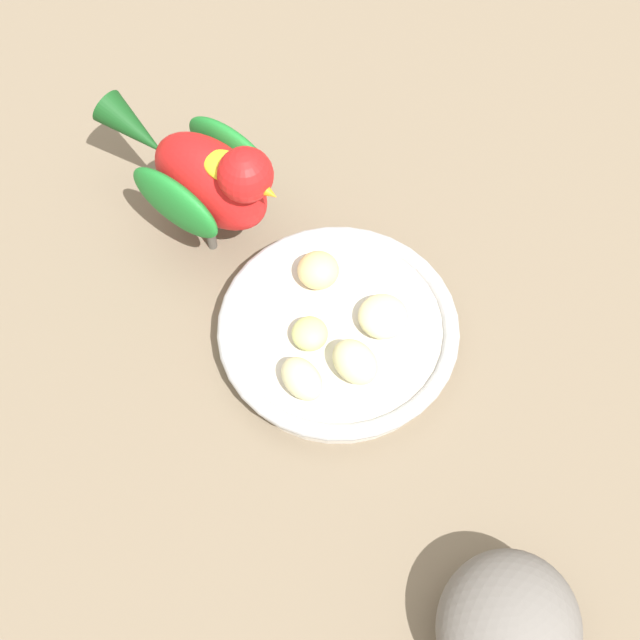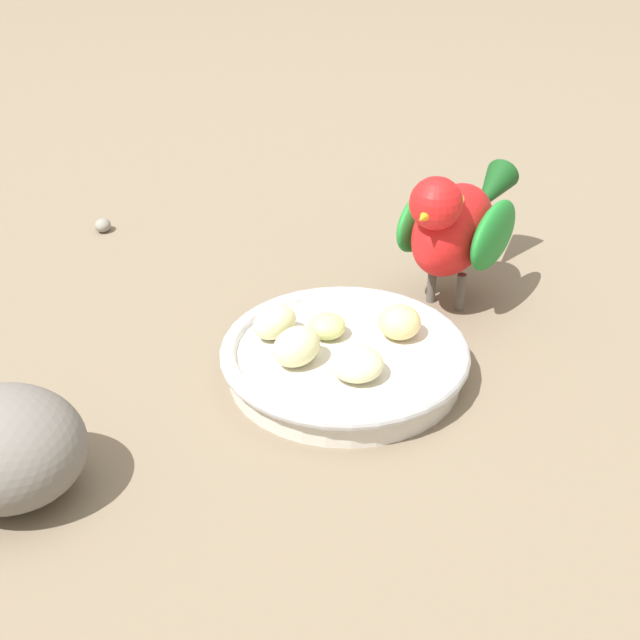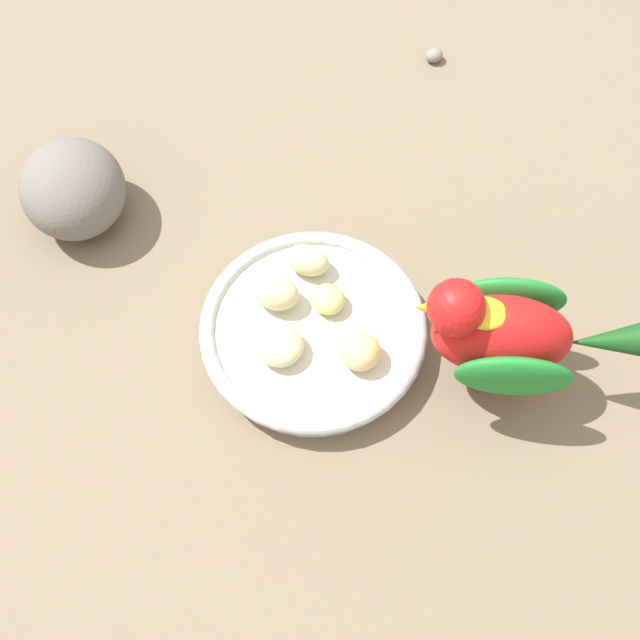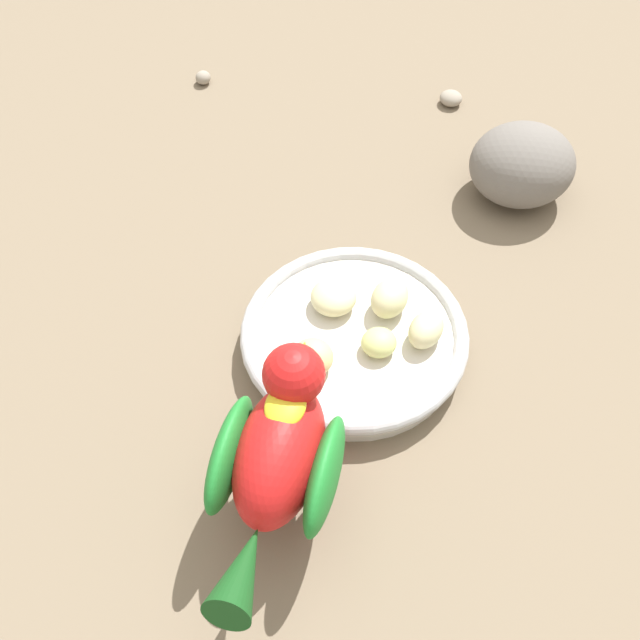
{
  "view_description": "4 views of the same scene",
  "coord_description": "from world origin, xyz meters",
  "px_view_note": "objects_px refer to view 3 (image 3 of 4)",
  "views": [
    {
      "loc": [
        0.28,
        0.16,
        0.64
      ],
      "look_at": [
        -0.01,
        0.01,
        0.06
      ],
      "focal_mm": 50.46,
      "sensor_mm": 36.0,
      "label": 1
    },
    {
      "loc": [
        -0.22,
        0.56,
        0.39
      ],
      "look_at": [
        -0.02,
        0.04,
        0.06
      ],
      "focal_mm": 50.48,
      "sensor_mm": 36.0,
      "label": 2
    },
    {
      "loc": [
        -0.32,
        0.04,
        0.6
      ],
      "look_at": [
        -0.04,
        0.01,
        0.06
      ],
      "focal_mm": 43.39,
      "sensor_mm": 36.0,
      "label": 3
    },
    {
      "loc": [
        -0.03,
        -0.36,
        0.54
      ],
      "look_at": [
        -0.06,
        0.01,
        0.05
      ],
      "focal_mm": 43.22,
      "sensor_mm": 36.0,
      "label": 4
    }
  ],
  "objects_px": {
    "apple_piece_2": "(308,260)",
    "parrot": "(507,333)",
    "apple_piece_0": "(280,345)",
    "apple_piece_1": "(276,295)",
    "pebble_0": "(434,55)",
    "apple_piece_3": "(329,299)",
    "apple_piece_4": "(360,351)",
    "rock_large": "(73,189)",
    "feeding_bowl": "(313,331)"
  },
  "relations": [
    {
      "from": "apple_piece_2",
      "to": "apple_piece_3",
      "type": "xyz_separation_m",
      "value": [
        -0.04,
        -0.01,
        -0.0
      ]
    },
    {
      "from": "apple_piece_1",
      "to": "rock_large",
      "type": "xyz_separation_m",
      "value": [
        0.13,
        0.17,
        0.0
      ]
    },
    {
      "from": "apple_piece_3",
      "to": "apple_piece_4",
      "type": "relative_size",
      "value": 0.87
    },
    {
      "from": "apple_piece_4",
      "to": "parrot",
      "type": "xyz_separation_m",
      "value": [
        -0.01,
        -0.11,
        0.04
      ]
    },
    {
      "from": "feeding_bowl",
      "to": "apple_piece_4",
      "type": "height_order",
      "value": "apple_piece_4"
    },
    {
      "from": "apple_piece_1",
      "to": "parrot",
      "type": "xyz_separation_m",
      "value": [
        -0.07,
        -0.17,
        0.04
      ]
    },
    {
      "from": "apple_piece_3",
      "to": "pebble_0",
      "type": "distance_m",
      "value": 0.33
    },
    {
      "from": "apple_piece_4",
      "to": "pebble_0",
      "type": "distance_m",
      "value": 0.37
    },
    {
      "from": "apple_piece_4",
      "to": "parrot",
      "type": "bearing_deg",
      "value": -97.73
    },
    {
      "from": "apple_piece_3",
      "to": "apple_piece_1",
      "type": "bearing_deg",
      "value": 83.01
    },
    {
      "from": "apple_piece_1",
      "to": "rock_large",
      "type": "relative_size",
      "value": 0.39
    },
    {
      "from": "apple_piece_1",
      "to": "apple_piece_2",
      "type": "distance_m",
      "value": 0.04
    },
    {
      "from": "pebble_0",
      "to": "apple_piece_3",
      "type": "bearing_deg",
      "value": 154.43
    },
    {
      "from": "apple_piece_1",
      "to": "apple_piece_3",
      "type": "xyz_separation_m",
      "value": [
        -0.01,
        -0.04,
        -0.0
      ]
    },
    {
      "from": "apple_piece_1",
      "to": "apple_piece_4",
      "type": "distance_m",
      "value": 0.09
    },
    {
      "from": "feeding_bowl",
      "to": "apple_piece_4",
      "type": "distance_m",
      "value": 0.05
    },
    {
      "from": "apple_piece_0",
      "to": "apple_piece_3",
      "type": "height_order",
      "value": "apple_piece_0"
    },
    {
      "from": "apple_piece_4",
      "to": "apple_piece_3",
      "type": "bearing_deg",
      "value": 20.29
    },
    {
      "from": "apple_piece_0",
      "to": "apple_piece_1",
      "type": "height_order",
      "value": "apple_piece_1"
    },
    {
      "from": "apple_piece_3",
      "to": "rock_large",
      "type": "relative_size",
      "value": 0.29
    },
    {
      "from": "apple_piece_2",
      "to": "apple_piece_4",
      "type": "distance_m",
      "value": 0.1
    },
    {
      "from": "apple_piece_3",
      "to": "rock_large",
      "type": "distance_m",
      "value": 0.26
    },
    {
      "from": "apple_piece_4",
      "to": "apple_piece_1",
      "type": "bearing_deg",
      "value": 47.66
    },
    {
      "from": "apple_piece_1",
      "to": "pebble_0",
      "type": "bearing_deg",
      "value": -32.52
    },
    {
      "from": "apple_piece_0",
      "to": "apple_piece_2",
      "type": "bearing_deg",
      "value": -20.96
    },
    {
      "from": "apple_piece_4",
      "to": "apple_piece_2",
      "type": "bearing_deg",
      "value": 20.75
    },
    {
      "from": "feeding_bowl",
      "to": "rock_large",
      "type": "height_order",
      "value": "rock_large"
    },
    {
      "from": "apple_piece_4",
      "to": "pebble_0",
      "type": "height_order",
      "value": "apple_piece_4"
    },
    {
      "from": "pebble_0",
      "to": "parrot",
      "type": "bearing_deg",
      "value": 177.63
    },
    {
      "from": "apple_piece_4",
      "to": "rock_large",
      "type": "distance_m",
      "value": 0.3
    },
    {
      "from": "apple_piece_0",
      "to": "apple_piece_4",
      "type": "relative_size",
      "value": 1.17
    },
    {
      "from": "pebble_0",
      "to": "apple_piece_4",
      "type": "bearing_deg",
      "value": 160.62
    },
    {
      "from": "apple_piece_0",
      "to": "apple_piece_4",
      "type": "distance_m",
      "value": 0.07
    },
    {
      "from": "apple_piece_0",
      "to": "apple_piece_1",
      "type": "bearing_deg",
      "value": -0.76
    },
    {
      "from": "feeding_bowl",
      "to": "pebble_0",
      "type": "relative_size",
      "value": 10.33
    },
    {
      "from": "feeding_bowl",
      "to": "apple_piece_2",
      "type": "distance_m",
      "value": 0.06
    },
    {
      "from": "apple_piece_4",
      "to": "rock_large",
      "type": "bearing_deg",
      "value": 52.03
    },
    {
      "from": "apple_piece_0",
      "to": "rock_large",
      "type": "relative_size",
      "value": 0.38
    },
    {
      "from": "apple_piece_0",
      "to": "feeding_bowl",
      "type": "bearing_deg",
      "value": -56.14
    },
    {
      "from": "feeding_bowl",
      "to": "apple_piece_2",
      "type": "relative_size",
      "value": 5.0
    },
    {
      "from": "feeding_bowl",
      "to": "pebble_0",
      "type": "height_order",
      "value": "feeding_bowl"
    },
    {
      "from": "feeding_bowl",
      "to": "apple_piece_4",
      "type": "relative_size",
      "value": 5.69
    },
    {
      "from": "apple_piece_0",
      "to": "apple_piece_4",
      "type": "bearing_deg",
      "value": -101.34
    },
    {
      "from": "apple_piece_4",
      "to": "pebble_0",
      "type": "relative_size",
      "value": 1.82
    },
    {
      "from": "apple_piece_2",
      "to": "parrot",
      "type": "xyz_separation_m",
      "value": [
        -0.11,
        -0.14,
        0.04
      ]
    },
    {
      "from": "rock_large",
      "to": "pebble_0",
      "type": "relative_size",
      "value": 5.54
    },
    {
      "from": "apple_piece_2",
      "to": "rock_large",
      "type": "distance_m",
      "value": 0.22
    },
    {
      "from": "rock_large",
      "to": "feeding_bowl",
      "type": "bearing_deg",
      "value": -127.09
    },
    {
      "from": "apple_piece_0",
      "to": "parrot",
      "type": "bearing_deg",
      "value": -99.08
    },
    {
      "from": "rock_large",
      "to": "parrot",
      "type": "bearing_deg",
      "value": -120.05
    }
  ]
}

